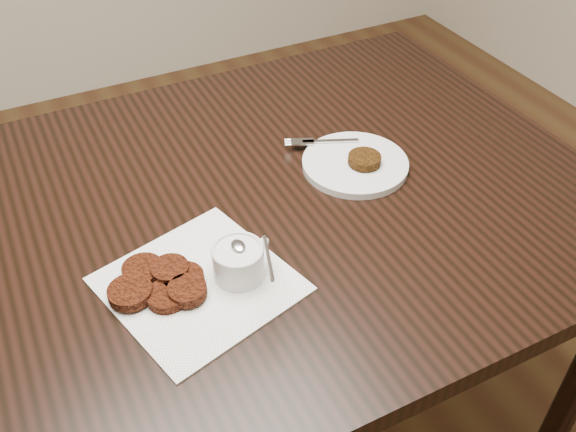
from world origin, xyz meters
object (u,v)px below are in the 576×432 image
object	(u,v)px
table	(219,346)
sauce_ramekin	(237,248)
napkin	(199,284)
plate_with_patty	(355,161)

from	to	relation	value
table	sauce_ramekin	world-z (taller)	sauce_ramekin
napkin	plate_with_patty	world-z (taller)	plate_with_patty
sauce_ramekin	plate_with_patty	xyz separation A→B (m)	(0.32, 0.17, -0.05)
table	napkin	size ratio (longest dim) A/B	5.65
napkin	plate_with_patty	size ratio (longest dim) A/B	1.28
sauce_ramekin	table	bearing A→B (deg)	88.81
plate_with_patty	table	bearing A→B (deg)	-179.18
sauce_ramekin	plate_with_patty	distance (m)	0.37
table	napkin	xyz separation A→B (m)	(-0.07, -0.15, 0.38)
napkin	table	bearing A→B (deg)	66.04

